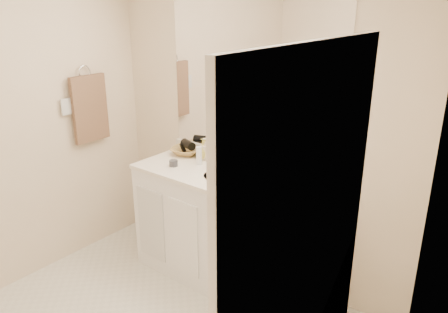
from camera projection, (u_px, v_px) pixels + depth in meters
wall_back at (251, 126)px, 3.28m from camera, size 2.60×0.02×2.40m
wall_right at (342, 265)px, 1.56m from camera, size 0.02×2.60×2.40m
vanity_cabinet at (228, 232)px, 3.33m from camera, size 1.50×0.55×0.85m
countertop at (228, 178)px, 3.19m from camera, size 1.52×0.57×0.03m
backsplash at (249, 162)px, 3.36m from camera, size 1.52×0.03×0.08m
sink_basin at (227, 179)px, 3.17m from camera, size 0.37×0.37×0.02m
faucet at (241, 163)px, 3.28m from camera, size 0.02×0.02×0.11m
mirror at (251, 78)px, 3.15m from camera, size 1.48×0.01×1.20m
blue_mug at (222, 158)px, 3.36m from camera, size 0.11×0.11×0.13m
tan_cup at (254, 174)px, 3.09m from camera, size 0.10×0.10×0.11m
toothbrush at (256, 161)px, 3.05m from camera, size 0.02×0.04×0.20m
mouthwash_bottle at (274, 174)px, 3.02m from camera, size 0.07×0.07×0.16m
clear_pump_bottle at (307, 179)px, 2.92m from camera, size 0.08×0.08×0.17m
soap_dish at (266, 192)px, 2.91m from camera, size 0.13×0.12×0.01m
green_soap at (266, 190)px, 2.90m from camera, size 0.08×0.06×0.03m
orange_comb at (234, 194)px, 2.89m from camera, size 0.12×0.05×0.00m
dark_jar at (173, 163)px, 3.38m from camera, size 0.08×0.08×0.05m
extra_white_bottle at (199, 156)px, 3.40m from camera, size 0.06×0.06×0.14m
soap_bottle_white at (218, 150)px, 3.47m from camera, size 0.09×0.09×0.19m
soap_bottle_cream at (206, 149)px, 3.49m from camera, size 0.09×0.09×0.19m
soap_bottle_yellow at (205, 149)px, 3.51m from camera, size 0.17×0.17×0.17m
wicker_basket at (186, 151)px, 3.63m from camera, size 0.31×0.31×0.06m
hair_dryer at (188, 144)px, 3.60m from camera, size 0.15×0.11×0.07m
towel_ring at (85, 72)px, 3.51m from camera, size 0.01×0.11×0.11m
hand_towel at (90, 109)px, 3.60m from camera, size 0.04×0.32×0.55m
switch_plate at (66, 107)px, 3.44m from camera, size 0.01×0.08×0.13m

